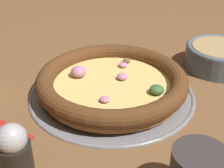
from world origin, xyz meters
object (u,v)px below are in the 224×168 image
Objects in this scene: pizza at (112,81)px; pepper_shaker at (18,167)px; pizza_tray at (112,92)px; bowl_near at (219,55)px.

pepper_shaker is at bearing 105.82° from pizza.
pepper_shaker is at bearing 105.81° from pizza_tray.
pizza is 1.92× the size of bowl_near.
pizza_tray is 1.11× the size of pizza.
pizza_tray is 0.02m from pizza.
bowl_near reaches higher than pizza_tray.
pizza is at bearing -74.18° from pepper_shaker.
bowl_near reaches higher than pizza.
pizza is (0.00, -0.00, 0.02)m from pizza_tray.
pizza_tray is 0.27m from bowl_near.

